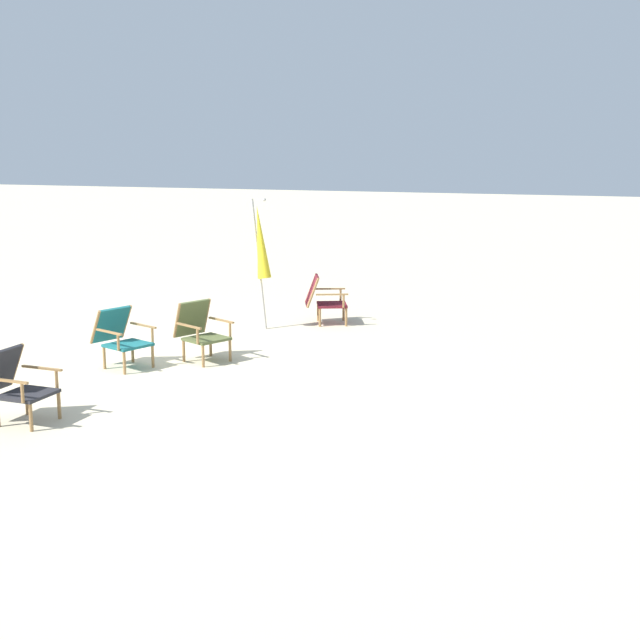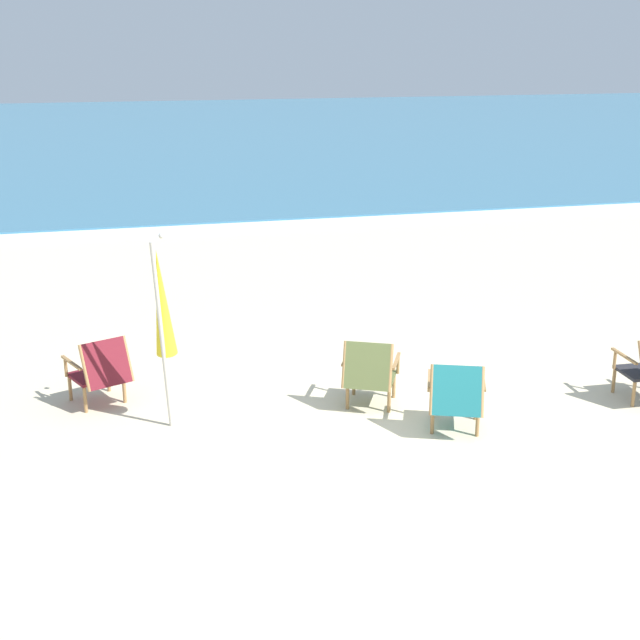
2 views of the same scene
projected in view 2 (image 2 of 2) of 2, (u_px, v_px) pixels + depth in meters
ground_plane at (402, 445)px, 9.11m from camera, size 80.00×80.00×0.00m
sea at (159, 133)px, 38.18m from camera, size 80.00×40.00×0.10m
surf_band at (233, 227)px, 19.43m from camera, size 80.00×1.10×0.06m
beach_chair_front_right at (456, 395)px, 9.27m from camera, size 0.80×0.89×0.80m
beach_chair_back_right at (370, 372)px, 9.89m from camera, size 0.81×0.85×0.82m
beach_chair_mid_center at (101, 370)px, 9.96m from camera, size 0.79×0.85×0.81m
umbrella_furled_yellow at (162, 305)px, 9.06m from camera, size 0.35×0.43×2.11m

